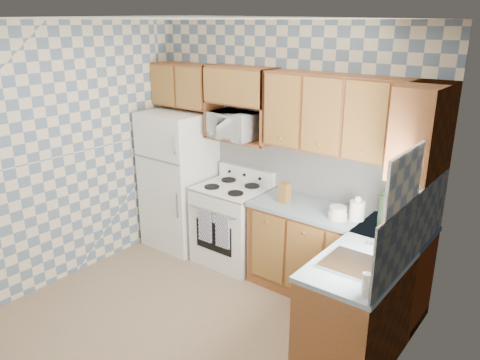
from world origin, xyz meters
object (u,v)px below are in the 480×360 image
object	(u,v)px
microwave	(234,125)
electric_kettle	(357,210)
stove_body	(232,225)
refrigerator	(179,180)

from	to	relation	value
microwave	electric_kettle	distance (m)	1.65
microwave	electric_kettle	bearing A→B (deg)	-0.69
stove_body	electric_kettle	size ratio (longest dim) A/B	5.00
refrigerator	stove_body	size ratio (longest dim) A/B	1.87
stove_body	microwave	xyz separation A→B (m)	(-0.04, 0.10, 1.15)
refrigerator	stove_body	bearing A→B (deg)	1.78
stove_body	microwave	world-z (taller)	microwave
stove_body	microwave	distance (m)	1.15
refrigerator	microwave	world-z (taller)	microwave
stove_body	electric_kettle	xyz separation A→B (m)	(1.49, 0.00, 0.56)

